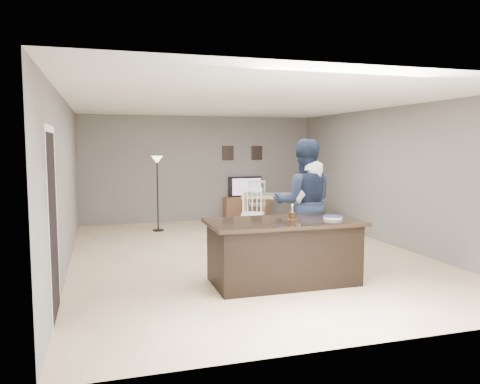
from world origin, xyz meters
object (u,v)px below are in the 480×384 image
object	(u,v)px
television	(246,187)
dining_table	(281,201)
tv_console	(247,208)
plate_stack	(333,217)
birthday_cake	(292,216)
floor_lamp	(157,173)
kitchen_island	(283,251)
woman	(311,215)
man	(304,203)

from	to	relation	value
television	dining_table	bearing A→B (deg)	98.19
tv_console	plate_stack	distance (m)	5.71
tv_console	birthday_cake	world-z (taller)	birthday_cake
plate_stack	floor_lamp	bearing A→B (deg)	112.69
plate_stack	kitchen_island	bearing A→B (deg)	173.26
woman	dining_table	bearing A→B (deg)	-123.44
kitchen_island	television	distance (m)	5.78
man	woman	bearing A→B (deg)	128.96
kitchen_island	birthday_cake	size ratio (longest dim) A/B	9.92
kitchen_island	plate_stack	distance (m)	0.87
birthday_cake	television	bearing A→B (deg)	79.42
television	woman	distance (m)	5.01
birthday_cake	plate_stack	xyz separation A→B (m)	(0.57, -0.15, -0.03)
plate_stack	floor_lamp	xyz separation A→B (m)	(-1.96, 4.69, 0.41)
tv_console	dining_table	distance (m)	1.86
man	plate_stack	bearing A→B (deg)	109.67
kitchen_island	tv_console	xyz separation A→B (m)	(1.20, 5.57, -0.15)
woman	floor_lamp	distance (m)	4.43
kitchen_island	man	distance (m)	1.19
woman	floor_lamp	xyz separation A→B (m)	(-1.96, 3.95, 0.47)
dining_table	floor_lamp	bearing A→B (deg)	-175.55
floor_lamp	birthday_cake	bearing A→B (deg)	-72.93
tv_console	television	xyz separation A→B (m)	(0.00, 0.07, 0.56)
woman	dining_table	world-z (taller)	woman
woman	television	bearing A→B (deg)	-115.52
television	woman	bearing A→B (deg)	84.62
floor_lamp	television	bearing A→B (deg)	23.15
man	kitchen_island	bearing A→B (deg)	65.93
tv_console	television	distance (m)	0.57
tv_console	birthday_cake	xyz separation A→B (m)	(-1.04, -5.50, 0.65)
tv_console	floor_lamp	world-z (taller)	floor_lamp
plate_stack	birthday_cake	bearing A→B (deg)	164.95
television	dining_table	xyz separation A→B (m)	(0.27, -1.86, -0.17)
kitchen_island	plate_stack	bearing A→B (deg)	-6.74
man	floor_lamp	distance (m)	4.26
woman	floor_lamp	size ratio (longest dim) A/B	1.00
kitchen_island	plate_stack	world-z (taller)	plate_stack
floor_lamp	man	bearing A→B (deg)	-63.42
birthday_cake	kitchen_island	bearing A→B (deg)	-157.31
dining_table	floor_lamp	world-z (taller)	floor_lamp
man	birthday_cake	distance (m)	0.89
television	birthday_cake	world-z (taller)	television
floor_lamp	tv_console	bearing A→B (deg)	21.74
man	dining_table	distance (m)	3.10
woman	kitchen_island	bearing A→B (deg)	21.75
kitchen_island	plate_stack	size ratio (longest dim) A/B	7.72
dining_table	plate_stack	bearing A→B (deg)	-79.44
plate_stack	woman	bearing A→B (deg)	89.74
man	floor_lamp	bearing A→B (deg)	-47.45
television	plate_stack	distance (m)	5.75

